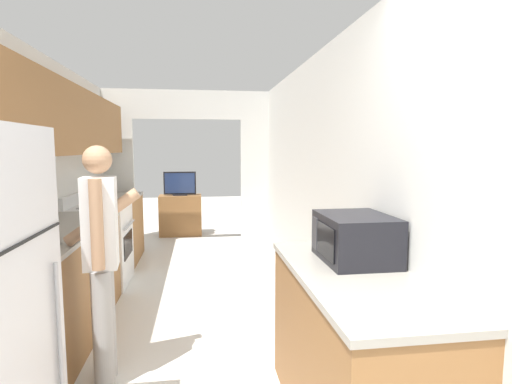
{
  "coord_description": "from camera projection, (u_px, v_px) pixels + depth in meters",
  "views": [
    {
      "loc": [
        0.17,
        -1.1,
        1.6
      ],
      "look_at": [
        0.83,
        3.5,
        1.08
      ],
      "focal_mm": 28.0,
      "sensor_mm": 36.0,
      "label": 1
    }
  ],
  "objects": [
    {
      "name": "knife",
      "position": [
        106.0,
        199.0,
        5.14
      ],
      "size": [
        0.06,
        0.31,
        0.02
      ],
      "rotation": [
        0.0,
        0.0,
        -0.12
      ],
      "color": "#B7B7BC",
      "rests_on": "counter_left"
    },
    {
      "name": "person",
      "position": [
        102.0,
        259.0,
        2.65
      ],
      "size": [
        0.52,
        0.4,
        1.61
      ],
      "rotation": [
        0.0,
        0.0,
        1.67
      ],
      "color": "#9E9E9E",
      "rests_on": "ground_plane"
    },
    {
      "name": "counter_right",
      "position": [
        353.0,
        354.0,
        2.2
      ],
      "size": [
        0.62,
        1.45,
        0.93
      ],
      "color": "brown",
      "rests_on": "ground_plane"
    },
    {
      "name": "tv_cabinet",
      "position": [
        181.0,
        215.0,
        7.33
      ],
      "size": [
        0.76,
        0.42,
        0.74
      ],
      "color": "brown",
      "rests_on": "ground_plane"
    },
    {
      "name": "wall_far_with_doorway",
      "position": [
        188.0,
        158.0,
        6.35
      ],
      "size": [
        2.99,
        0.06,
        2.5
      ],
      "color": "silver",
      "rests_on": "ground_plane"
    },
    {
      "name": "microwave",
      "position": [
        355.0,
        238.0,
        2.36
      ],
      "size": [
        0.4,
        0.5,
        0.28
      ],
      "color": "black",
      "rests_on": "counter_right"
    },
    {
      "name": "counter_left",
      "position": [
        82.0,
        262.0,
        3.97
      ],
      "size": [
        0.62,
        4.18,
        0.93
      ],
      "color": "brown",
      "rests_on": "ground_plane"
    },
    {
      "name": "wall_left",
      "position": [
        30.0,
        157.0,
        3.37
      ],
      "size": [
        0.38,
        7.73,
        2.5
      ],
      "color": "silver",
      "rests_on": "ground_plane"
    },
    {
      "name": "wall_right",
      "position": [
        339.0,
        190.0,
        3.32
      ],
      "size": [
        0.06,
        7.73,
        2.5
      ],
      "color": "silver",
      "rests_on": "ground_plane"
    },
    {
      "name": "range_oven",
      "position": [
        100.0,
        245.0,
        4.67
      ],
      "size": [
        0.66,
        0.77,
        1.07
      ],
      "color": "white",
      "rests_on": "ground_plane"
    },
    {
      "name": "television",
      "position": [
        180.0,
        184.0,
        7.23
      ],
      "size": [
        0.58,
        0.16,
        0.43
      ],
      "color": "black",
      "rests_on": "tv_cabinet"
    }
  ]
}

